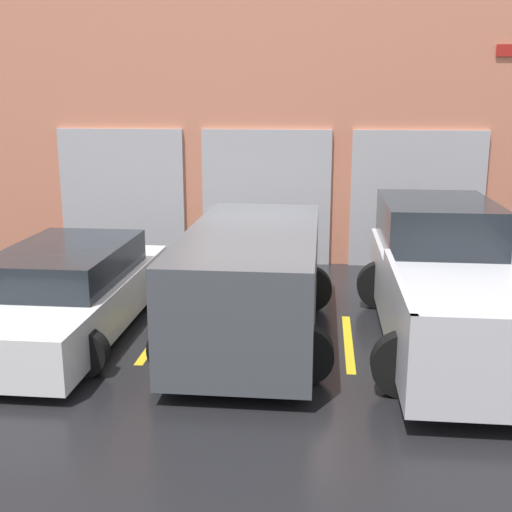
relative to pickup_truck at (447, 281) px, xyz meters
name	(u,v)px	position (x,y,z in m)	size (l,w,h in m)	color
ground_plane	(262,307)	(-2.73, 1.14, -0.85)	(28.00, 28.00, 0.00)	black
shophouse_building	(277,126)	(-2.73, 4.43, 1.96)	(16.68, 0.68, 5.71)	#D17A5B
pickup_truck	(447,281)	(0.00, 0.00, 0.00)	(2.36, 5.24, 1.83)	silver
sedan_white	(67,292)	(-5.46, -0.28, -0.25)	(2.21, 4.72, 1.27)	white
sedan_side	(252,280)	(-2.73, -0.31, 0.02)	(2.28, 4.45, 1.60)	#474C51
parking_stripe_left	(159,335)	(-4.09, -0.31, -0.84)	(0.12, 2.20, 0.01)	gold
parking_stripe_centre	(348,342)	(-1.36, -0.31, -0.84)	(0.12, 2.20, 0.01)	gold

